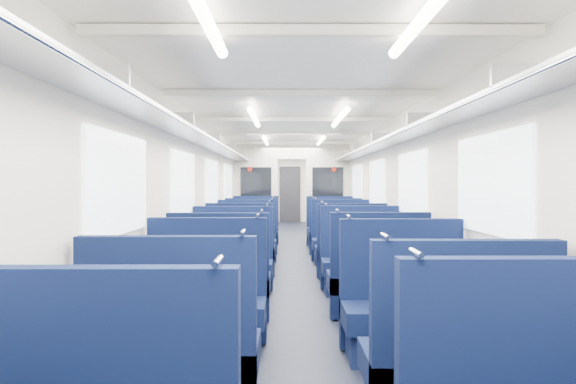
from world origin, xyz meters
TOP-DOWN VIEW (x-y plane):
  - floor at (0.00, 0.00)m, footprint 2.80×18.00m
  - ceiling at (0.00, 0.00)m, footprint 2.80×18.00m
  - wall_left at (-1.40, 0.00)m, footprint 0.02×18.00m
  - dado_left at (-1.39, 0.00)m, footprint 0.03×17.90m
  - wall_right at (1.40, 0.00)m, footprint 0.02×18.00m
  - dado_right at (1.39, 0.00)m, footprint 0.03×17.90m
  - wall_far at (0.00, 9.00)m, footprint 2.80×0.02m
  - luggage_rack_left at (-1.21, 0.00)m, footprint 0.36×17.40m
  - luggage_rack_right at (1.21, 0.00)m, footprint 0.36×17.40m
  - windows at (0.00, -0.46)m, footprint 2.78×15.60m
  - ceiling_fittings at (0.00, -0.26)m, footprint 2.70×16.06m
  - end_door at (0.00, 8.94)m, footprint 0.75×0.06m
  - bulkhead at (-0.00, 3.20)m, footprint 2.80×0.10m
  - seat_4 at (-0.83, -5.90)m, footprint 1.03×0.57m
  - seat_5 at (0.83, -6.09)m, footprint 1.03×0.57m
  - seat_6 at (-0.83, -4.71)m, footprint 1.03×0.57m
  - seat_7 at (0.83, -4.85)m, footprint 1.03×0.57m
  - seat_8 at (-0.83, -3.75)m, footprint 1.03×0.57m
  - seat_9 at (0.83, -3.65)m, footprint 1.03×0.57m
  - seat_10 at (-0.83, -2.64)m, footprint 1.03×0.57m
  - seat_11 at (0.83, -2.50)m, footprint 1.03×0.57m
  - seat_12 at (-0.83, -1.35)m, footprint 1.03×0.57m
  - seat_13 at (0.83, -1.44)m, footprint 1.03×0.57m
  - seat_14 at (-0.83, -0.33)m, footprint 1.03×0.57m
  - seat_15 at (0.83, -0.17)m, footprint 1.03×0.57m
  - seat_16 at (-0.83, 0.97)m, footprint 1.03×0.57m
  - seat_17 at (0.83, 0.91)m, footprint 1.03×0.57m
  - seat_18 at (-0.83, 2.16)m, footprint 1.03×0.57m
  - seat_19 at (0.83, 1.98)m, footprint 1.03×0.57m

SIDE VIEW (x-z plane):
  - floor at x=0.00m, z-range -0.01..0.01m
  - dado_left at x=-1.39m, z-range 0.00..0.70m
  - dado_right at x=1.39m, z-range 0.00..0.70m
  - seat_4 at x=-0.83m, z-range -0.22..0.93m
  - seat_5 at x=0.83m, z-range -0.22..0.93m
  - seat_6 at x=-0.83m, z-range -0.22..0.93m
  - seat_7 at x=0.83m, z-range -0.22..0.93m
  - seat_8 at x=-0.83m, z-range -0.22..0.93m
  - seat_9 at x=0.83m, z-range -0.22..0.93m
  - seat_10 at x=-0.83m, z-range -0.22..0.93m
  - seat_11 at x=0.83m, z-range -0.22..0.93m
  - seat_12 at x=-0.83m, z-range -0.22..0.93m
  - seat_13 at x=0.83m, z-range -0.22..0.93m
  - seat_14 at x=-0.83m, z-range -0.22..0.93m
  - seat_15 at x=0.83m, z-range -0.22..0.93m
  - seat_16 at x=-0.83m, z-range -0.22..0.93m
  - seat_17 at x=0.83m, z-range -0.22..0.93m
  - seat_18 at x=-0.83m, z-range -0.22..0.93m
  - seat_19 at x=0.83m, z-range -0.22..0.93m
  - end_door at x=0.00m, z-range 0.00..2.00m
  - wall_left at x=-1.40m, z-range 0.00..2.35m
  - wall_right at x=1.40m, z-range 0.00..2.35m
  - wall_far at x=0.00m, z-range 0.00..2.35m
  - bulkhead at x=0.00m, z-range 0.06..2.41m
  - windows at x=0.00m, z-range 1.04..1.79m
  - luggage_rack_left at x=-1.21m, z-range 1.88..2.06m
  - luggage_rack_right at x=1.21m, z-range 1.88..2.06m
  - ceiling_fittings at x=0.00m, z-range 2.23..2.35m
  - ceiling at x=0.00m, z-range 2.35..2.35m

